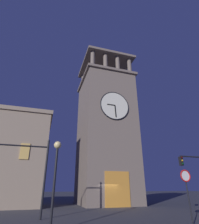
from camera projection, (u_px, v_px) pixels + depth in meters
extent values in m
plane|color=#424247|center=(107.00, 207.00, 21.14)|extent=(200.00, 200.00, 0.00)
cube|color=#75665B|center=(106.00, 136.00, 28.29)|extent=(7.61, 8.25, 19.01)
cube|color=#75665B|center=(105.00, 83.00, 32.05)|extent=(8.21, 8.85, 0.40)
cylinder|color=#75665B|center=(129.00, 67.00, 30.46)|extent=(0.70, 0.70, 2.98)
cylinder|color=#75665B|center=(118.00, 64.00, 29.88)|extent=(0.70, 0.70, 2.98)
cylinder|color=#75665B|center=(105.00, 62.00, 29.30)|extent=(0.70, 0.70, 2.98)
cylinder|color=#75665B|center=(93.00, 59.00, 28.72)|extent=(0.70, 0.70, 2.98)
cylinder|color=#75665B|center=(114.00, 87.00, 36.68)|extent=(0.70, 0.70, 2.98)
cylinder|color=#75665B|center=(104.00, 86.00, 36.10)|extent=(0.70, 0.70, 2.98)
cylinder|color=#75665B|center=(94.00, 84.00, 35.52)|extent=(0.70, 0.70, 2.98)
cylinder|color=#75665B|center=(83.00, 82.00, 34.94)|extent=(0.70, 0.70, 2.98)
cube|color=#75665B|center=(105.00, 67.00, 33.35)|extent=(8.21, 8.85, 0.40)
cylinder|color=black|center=(105.00, 60.00, 33.96)|extent=(0.12, 0.12, 2.73)
cylinder|color=silver|center=(115.00, 106.00, 25.95)|extent=(4.23, 0.12, 4.23)
torus|color=black|center=(115.00, 106.00, 25.93)|extent=(4.39, 0.16, 4.39)
cube|color=black|center=(111.00, 105.00, 25.71)|extent=(1.16, 0.06, 0.15)
cube|color=black|center=(115.00, 111.00, 25.53)|extent=(0.23, 0.06, 1.80)
cube|color=orange|center=(117.00, 189.00, 21.80)|extent=(3.20, 0.24, 4.00)
cube|color=#E0B259|center=(25.00, 151.00, 20.73)|extent=(1.00, 0.12, 1.80)
cylinder|color=black|center=(195.00, 157.00, 16.06)|extent=(3.18, 0.12, 0.12)
cube|color=black|center=(181.00, 161.00, 15.46)|extent=(0.22, 0.30, 0.75)
sphere|color=#360505|center=(182.00, 158.00, 15.41)|extent=(0.16, 0.16, 0.16)
sphere|color=orange|center=(182.00, 161.00, 15.31)|extent=(0.16, 0.16, 0.16)
sphere|color=#063316|center=(183.00, 164.00, 15.21)|extent=(0.16, 0.16, 0.16)
cylinder|color=black|center=(45.00, 177.00, 13.97)|extent=(0.16, 0.16, 5.75)
cylinder|color=black|center=(19.00, 146.00, 14.25)|extent=(4.47, 0.12, 0.12)
cylinder|color=black|center=(54.00, 187.00, 10.08)|extent=(0.14, 0.14, 4.27)
sphere|color=#F9DB8C|center=(58.00, 145.00, 10.99)|extent=(0.44, 0.44, 0.44)
cylinder|color=black|center=(189.00, 199.00, 11.40)|extent=(0.08, 0.08, 2.92)
cylinder|color=white|center=(185.00, 176.00, 11.89)|extent=(0.70, 0.04, 0.70)
torus|color=red|center=(185.00, 176.00, 11.88)|extent=(0.78, 0.08, 0.78)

